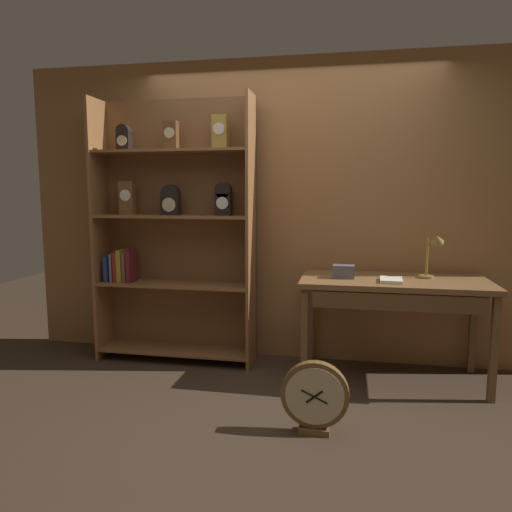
% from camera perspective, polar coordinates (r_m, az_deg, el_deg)
% --- Properties ---
extents(ground_plane, '(10.00, 10.00, 0.00)m').
position_cam_1_polar(ground_plane, '(3.25, 0.85, -19.25)').
color(ground_plane, '#3D2D21').
extents(back_wood_panel, '(4.80, 0.05, 2.60)m').
position_cam_1_polar(back_wood_panel, '(4.18, 4.02, 5.30)').
color(back_wood_panel, '#9E6B3D').
rests_on(back_wood_panel, ground).
extents(bookshelf, '(1.37, 0.33, 2.26)m').
position_cam_1_polar(bookshelf, '(4.18, -9.93, 2.90)').
color(bookshelf, brown).
rests_on(bookshelf, ground).
extents(workbench, '(1.42, 0.68, 0.81)m').
position_cam_1_polar(workbench, '(3.81, 16.19, -4.04)').
color(workbench, brown).
rests_on(workbench, ground).
extents(desk_lamp, '(0.18, 0.18, 0.37)m').
position_cam_1_polar(desk_lamp, '(3.89, 20.41, 0.58)').
color(desk_lamp, olive).
rests_on(desk_lamp, workbench).
extents(toolbox_small, '(0.17, 0.11, 0.10)m').
position_cam_1_polar(toolbox_small, '(3.77, 10.42, -1.84)').
color(toolbox_small, '#595960').
rests_on(toolbox_small, workbench).
extents(open_repair_manual, '(0.17, 0.23, 0.02)m').
position_cam_1_polar(open_repair_manual, '(3.70, 15.84, -2.79)').
color(open_repair_manual, silver).
rests_on(open_repair_manual, workbench).
extents(round_clock_large, '(0.42, 0.11, 0.46)m').
position_cam_1_polar(round_clock_large, '(3.05, 7.04, -16.37)').
color(round_clock_large, brown).
rests_on(round_clock_large, ground).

